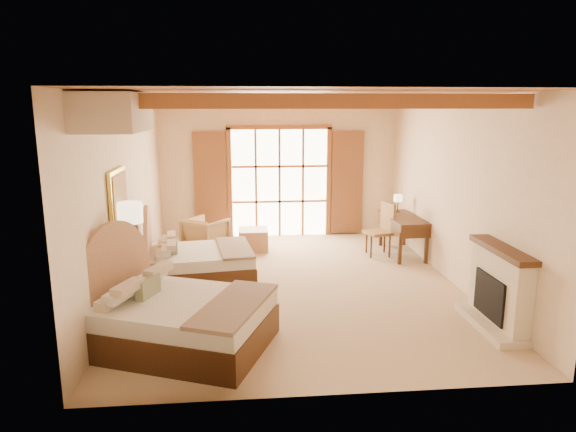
{
  "coord_description": "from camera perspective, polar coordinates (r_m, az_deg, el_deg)",
  "views": [
    {
      "loc": [
        -0.91,
        -8.39,
        3.02
      ],
      "look_at": [
        -0.11,
        0.2,
        1.17
      ],
      "focal_mm": 32.0,
      "sensor_mm": 36.0,
      "label": 1
    }
  ],
  "objects": [
    {
      "name": "desk_chair",
      "position": [
        10.73,
        10.12,
        -2.55
      ],
      "size": [
        0.6,
        0.6,
        1.09
      ],
      "rotation": [
        0.0,
        0.0,
        0.29
      ],
      "color": "#9A7544",
      "rests_on": "floor"
    },
    {
      "name": "floor_lamp",
      "position": [
        7.74,
        -17.09,
        -0.38
      ],
      "size": [
        0.35,
        0.35,
        1.67
      ],
      "color": "#392F1B",
      "rests_on": "floor"
    },
    {
      "name": "ceiling",
      "position": [
        8.44,
        0.86,
        13.33
      ],
      "size": [
        7.0,
        7.0,
        0.0
      ],
      "primitive_type": "plane",
      "rotation": [
        3.14,
        0.0,
        0.0
      ],
      "color": "#AC6B3B",
      "rests_on": "ground"
    },
    {
      "name": "bed_far",
      "position": [
        9.18,
        -10.62,
        -4.91
      ],
      "size": [
        2.0,
        1.6,
        1.21
      ],
      "rotation": [
        0.0,
        0.0,
        0.13
      ],
      "color": "#472916",
      "rests_on": "floor"
    },
    {
      "name": "desk_lamp",
      "position": [
        11.21,
        12.14,
        1.87
      ],
      "size": [
        0.19,
        0.19,
        0.37
      ],
      "color": "#392F1B",
      "rests_on": "desk"
    },
    {
      "name": "floor",
      "position": [
        8.97,
        0.79,
        -7.58
      ],
      "size": [
        7.0,
        7.0,
        0.0
      ],
      "primitive_type": "plane",
      "color": "#C9AD87",
      "rests_on": "ground"
    },
    {
      "name": "desk",
      "position": [
        10.89,
        12.61,
        -1.97
      ],
      "size": [
        0.7,
        1.5,
        0.8
      ],
      "rotation": [
        0.0,
        0.0,
        0.04
      ],
      "color": "#472916",
      "rests_on": "floor"
    },
    {
      "name": "wall_back",
      "position": [
        12.01,
        -0.98,
        5.32
      ],
      "size": [
        5.5,
        0.0,
        5.5
      ],
      "primitive_type": "plane",
      "rotation": [
        1.57,
        0.0,
        0.0
      ],
      "color": "beige",
      "rests_on": "ground"
    },
    {
      "name": "ceiling_beams",
      "position": [
        8.44,
        0.86,
        12.51
      ],
      "size": [
        5.39,
        4.6,
        0.18
      ],
      "primitive_type": null,
      "color": "#985726",
      "rests_on": "ceiling"
    },
    {
      "name": "fireplace",
      "position": [
        7.71,
        22.28,
        -7.83
      ],
      "size": [
        0.46,
        1.4,
        1.16
      ],
      "color": "beige",
      "rests_on": "ground"
    },
    {
      "name": "ottoman",
      "position": [
        11.02,
        -3.87,
        -2.62
      ],
      "size": [
        0.63,
        0.63,
        0.45
      ],
      "primitive_type": "cube",
      "rotation": [
        0.0,
        0.0,
        -0.02
      ],
      "color": "tan",
      "rests_on": "floor"
    },
    {
      "name": "canopy_valance",
      "position": [
        6.56,
        -18.82,
        10.85
      ],
      "size": [
        0.7,
        1.4,
        0.45
      ],
      "primitive_type": "cube",
      "color": "beige",
      "rests_on": "ceiling"
    },
    {
      "name": "painting",
      "position": [
        7.95,
        -18.33,
        2.29
      ],
      "size": [
        0.06,
        0.95,
        0.75
      ],
      "color": "gold",
      "rests_on": "wall_left"
    },
    {
      "name": "nightstand",
      "position": [
        8.11,
        -16.28,
        -7.87
      ],
      "size": [
        0.59,
        0.59,
        0.64
      ],
      "primitive_type": "cube",
      "rotation": [
        0.0,
        0.0,
        0.12
      ],
      "color": "#472916",
      "rests_on": "floor"
    },
    {
      "name": "bed_near",
      "position": [
        6.79,
        -12.91,
        -10.78
      ],
      "size": [
        2.63,
        2.23,
        1.37
      ],
      "rotation": [
        0.0,
        0.0,
        -0.38
      ],
      "color": "#472916",
      "rests_on": "floor"
    },
    {
      "name": "wall_right",
      "position": [
        9.26,
        18.01,
        2.7
      ],
      "size": [
        0.0,
        7.0,
        7.0
      ],
      "primitive_type": "plane",
      "rotation": [
        1.57,
        0.0,
        -1.57
      ],
      "color": "beige",
      "rests_on": "ground"
    },
    {
      "name": "french_doors",
      "position": [
        12.0,
        -0.95,
        3.63
      ],
      "size": [
        3.95,
        0.08,
        2.6
      ],
      "color": "white",
      "rests_on": "ground"
    },
    {
      "name": "wall_left",
      "position": [
        8.71,
        -17.49,
        2.16
      ],
      "size": [
        0.0,
        7.0,
        7.0
      ],
      "primitive_type": "plane",
      "rotation": [
        1.57,
        0.0,
        1.57
      ],
      "color": "beige",
      "rests_on": "ground"
    },
    {
      "name": "armchair",
      "position": [
        10.99,
        -9.13,
        -2.05
      ],
      "size": [
        1.09,
        1.09,
        0.72
      ],
      "primitive_type": "imported",
      "rotation": [
        0.0,
        0.0,
        -3.78
      ],
      "color": "#A27D4C",
      "rests_on": "floor"
    }
  ]
}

